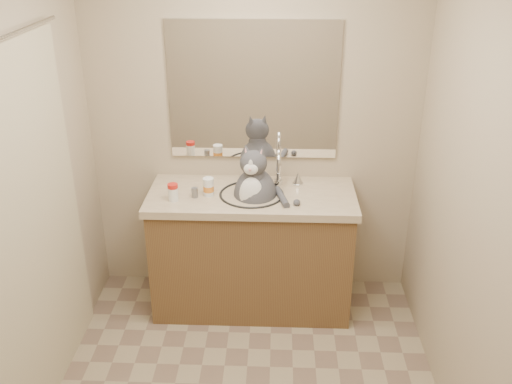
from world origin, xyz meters
TOP-DOWN VIEW (x-y plane):
  - room at (0.00, 0.00)m, footprint 2.22×2.52m
  - vanity at (0.00, 0.96)m, footprint 1.34×0.59m
  - mirror at (0.00, 1.24)m, footprint 1.10×0.02m
  - shower_curtain at (-1.05, 0.10)m, footprint 0.02×1.30m
  - cat at (0.02, 0.94)m, footprint 0.39×0.38m
  - pill_bottle_redcap at (-0.49, 0.84)m, footprint 0.08×0.08m
  - pill_bottle_orange at (-0.27, 0.92)m, footprint 0.08×0.08m
  - grey_canister at (-0.36, 0.89)m, footprint 0.04×0.04m

SIDE VIEW (x-z plane):
  - vanity at x=0.00m, z-range -0.12..1.00m
  - cat at x=0.02m, z-range 0.59..1.15m
  - grey_canister at x=-0.36m, z-range 0.85..0.92m
  - pill_bottle_redcap at x=-0.49m, z-range 0.85..0.96m
  - pill_bottle_orange at x=-0.27m, z-range 0.85..0.97m
  - shower_curtain at x=-1.05m, z-range 0.06..2.00m
  - room at x=0.00m, z-range -0.01..2.41m
  - mirror at x=0.00m, z-range 1.00..1.90m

